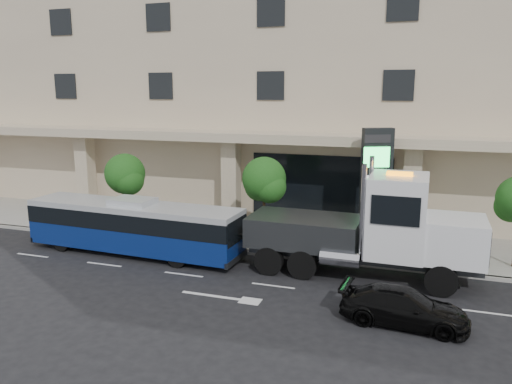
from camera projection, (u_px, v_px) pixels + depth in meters
ground at (283, 273)px, 21.53m from camera, size 120.00×120.00×0.00m
sidewalk at (308, 239)px, 26.17m from camera, size 120.00×6.00×0.15m
curb at (294, 257)px, 23.38m from camera, size 120.00×0.30×0.15m
convention_center at (344, 57)px, 33.87m from camera, size 60.00×17.60×20.00m
tree_left at (125, 176)px, 27.32m from camera, size 2.27×2.20×4.22m
tree_mid at (264, 182)px, 24.83m from camera, size 2.28×2.20×4.38m
city_bus at (134, 226)px, 23.83m from camera, size 10.87×2.77×2.73m
tow_truck at (372, 230)px, 20.73m from camera, size 10.93×2.91×4.98m
black_sedan at (404, 307)px, 16.74m from camera, size 4.36×2.06×1.23m
signage_pylon at (376, 187)px, 24.24m from camera, size 1.53×1.09×5.84m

